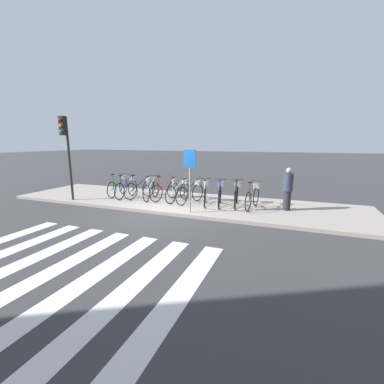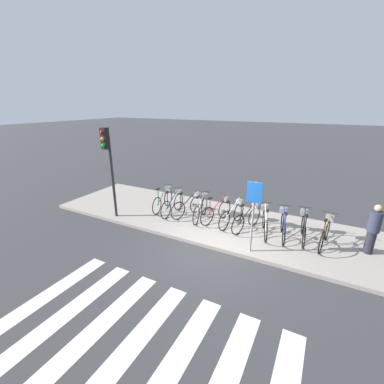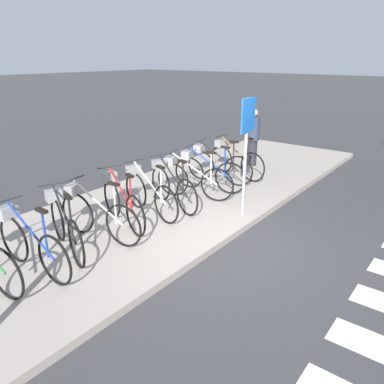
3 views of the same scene
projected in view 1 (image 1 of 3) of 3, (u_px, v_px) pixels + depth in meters
name	position (u px, v px, depth m)	size (l,w,h in m)	color
ground_plane	(158.00, 215.00, 9.18)	(120.00, 120.00, 0.00)	#38383A
sidewalk	(179.00, 202.00, 10.85)	(14.76, 3.67, 0.12)	#9E9389
parked_bicycle_0	(119.00, 186.00, 11.84)	(0.46, 1.71, 1.05)	black
parked_bicycle_1	(127.00, 187.00, 11.45)	(0.46, 1.72, 1.05)	black
parked_bicycle_2	(142.00, 188.00, 11.33)	(0.68, 1.63, 1.05)	black
parked_bicycle_3	(152.00, 189.00, 11.09)	(0.46, 1.71, 1.05)	black
parked_bicycle_4	(166.00, 189.00, 10.95)	(0.66, 1.64, 1.05)	black
parked_bicycle_5	(179.00, 190.00, 10.68)	(0.52, 1.69, 1.05)	black
parked_bicycle_6	(191.00, 192.00, 10.39)	(0.66, 1.64, 1.05)	black
parked_bicycle_7	(205.00, 193.00, 10.14)	(0.63, 1.65, 1.05)	black
parked_bicycle_8	(220.00, 194.00, 9.97)	(0.53, 1.69, 1.05)	black
parked_bicycle_9	(236.00, 194.00, 9.88)	(0.46, 1.71, 1.05)	black
parked_bicycle_10	(253.00, 196.00, 9.56)	(0.46, 1.70, 1.05)	black
pedestrian	(288.00, 188.00, 9.20)	(0.34, 0.34, 1.54)	#23232D
traffic_light	(66.00, 141.00, 10.44)	(0.24, 0.40, 3.45)	#2D2D2D
sign_post	(190.00, 170.00, 8.74)	(0.44, 0.07, 2.19)	#99999E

